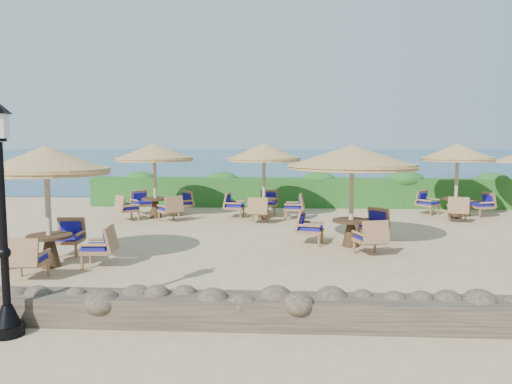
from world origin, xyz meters
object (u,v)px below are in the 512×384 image
Objects in this scene: cafe_set_4 at (264,169)px; lamp_post at (3,228)px; cafe_set_0 at (47,185)px; cafe_set_1 at (352,170)px; cafe_set_3 at (155,167)px; cafe_set_5 at (457,166)px.

lamp_post is at bearing -106.31° from cafe_set_4.
cafe_set_0 and cafe_set_1 have the same top height.
lamp_post reaches higher than cafe_set_3.
lamp_post is at bearing -131.80° from cafe_set_1.
cafe_set_4 is at bearing 1.07° from cafe_set_3.
cafe_set_3 is 3.88m from cafe_set_4.
lamp_post is 4.00m from cafe_set_0.
cafe_set_5 is (4.35, 5.06, -0.18)m from cafe_set_1.
cafe_set_3 is at bearing -178.93° from cafe_set_4.
lamp_post is 11.30m from cafe_set_4.
cafe_set_1 is 1.21× the size of cafe_set_3.
cafe_set_5 is at bearing 3.24° from cafe_set_3.
cafe_set_1 is (5.64, 6.31, 0.46)m from lamp_post.
cafe_set_3 is (-0.70, 10.77, 0.26)m from lamp_post.
cafe_set_0 is 13.53m from cafe_set_5.
lamp_post reaches higher than cafe_set_1.
cafe_set_5 is (11.21, 7.57, 0.04)m from cafe_set_0.
cafe_set_3 and cafe_set_5 have the same top height.
cafe_set_1 is 1.24× the size of cafe_set_5.
lamp_post is 1.22× the size of cafe_set_5.
cafe_set_0 is at bearing 107.72° from lamp_post.
cafe_set_0 is at bearing -145.98° from cafe_set_5.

